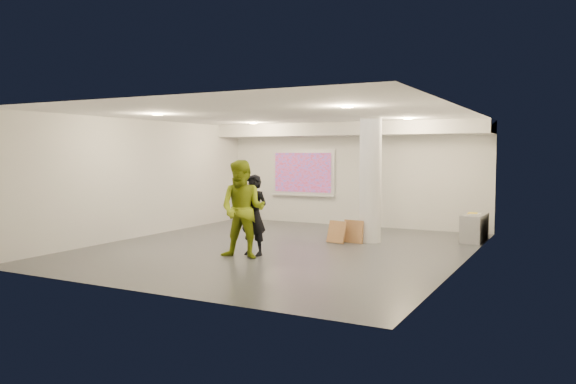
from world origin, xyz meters
The scene contains 20 objects.
floor centered at (0.00, 0.00, 0.00)m, with size 8.00×9.00×0.01m, color #3B3E43.
ceiling centered at (0.00, 0.00, 3.00)m, with size 8.00×9.00×0.01m, color white.
wall_back centered at (0.00, 4.50, 1.50)m, with size 8.00×0.01×3.00m, color silver.
wall_front centered at (0.00, -4.50, 1.50)m, with size 8.00×0.01×3.00m, color silver.
wall_left centered at (-4.00, 0.00, 1.50)m, with size 0.01×9.00×3.00m, color silver.
wall_right centered at (4.00, 0.00, 1.50)m, with size 0.01×9.00×3.00m, color silver.
soffit_band centered at (0.00, 3.95, 2.82)m, with size 8.00×1.10×0.36m, color silver.
downlight_nw centered at (-2.20, 2.50, 2.98)m, with size 0.22×0.22×0.02m, color #FFD58E.
downlight_ne centered at (2.20, 2.50, 2.98)m, with size 0.22×0.22×0.02m, color #FFD58E.
downlight_sw centered at (-2.20, -1.50, 2.98)m, with size 0.22×0.22×0.02m, color #FFD58E.
downlight_se centered at (2.20, -1.50, 2.98)m, with size 0.22×0.22×0.02m, color #FFD58E.
column centered at (1.50, 1.80, 1.50)m, with size 0.52×0.52×3.00m, color silver.
projection_screen centered at (-1.60, 4.45, 1.53)m, with size 2.10×0.13×1.42m.
credenza centered at (3.72, 3.08, 0.33)m, with size 0.47×1.14×0.66m, color gray.
papers_stack centered at (3.72, 3.11, 0.68)m, with size 0.28×0.35×0.02m, color silver.
postit_pad centered at (3.68, 3.09, 0.68)m, with size 0.22×0.30×0.03m, color yellow.
cardboard_back centered at (1.21, 1.46, 0.28)m, with size 0.50×0.05×0.55m, color #9F6D3F.
cardboard_front centered at (0.85, 1.29, 0.26)m, with size 0.49×0.05×0.54m, color #9F6D3F.
woman centered at (-0.08, -0.99, 0.85)m, with size 0.62×0.41×1.70m, color black.
man centered at (-0.09, -1.41, 1.00)m, with size 0.97×0.76×2.00m, color #849A15.
Camera 1 is at (5.98, -11.03, 2.15)m, focal length 35.00 mm.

